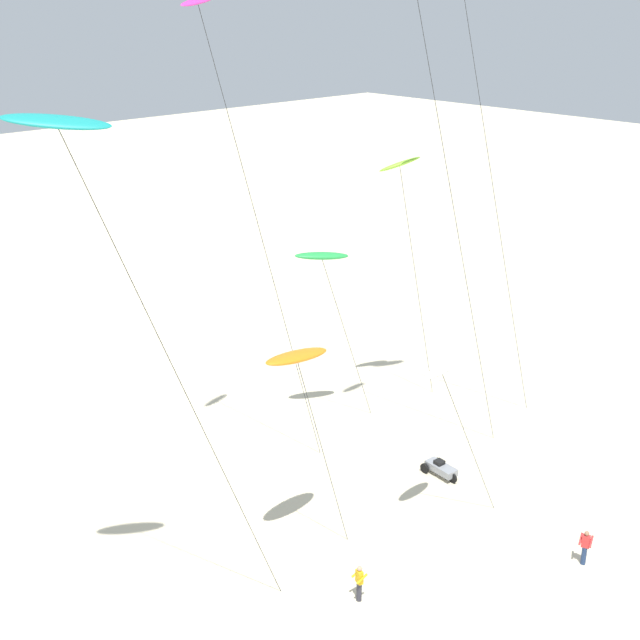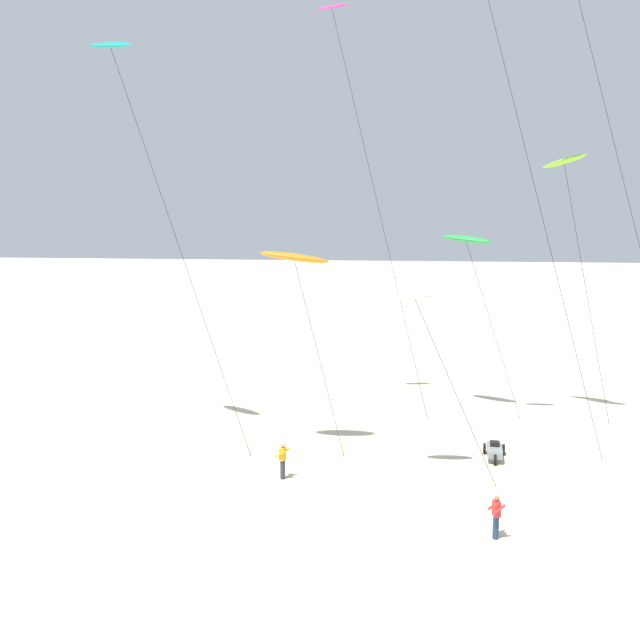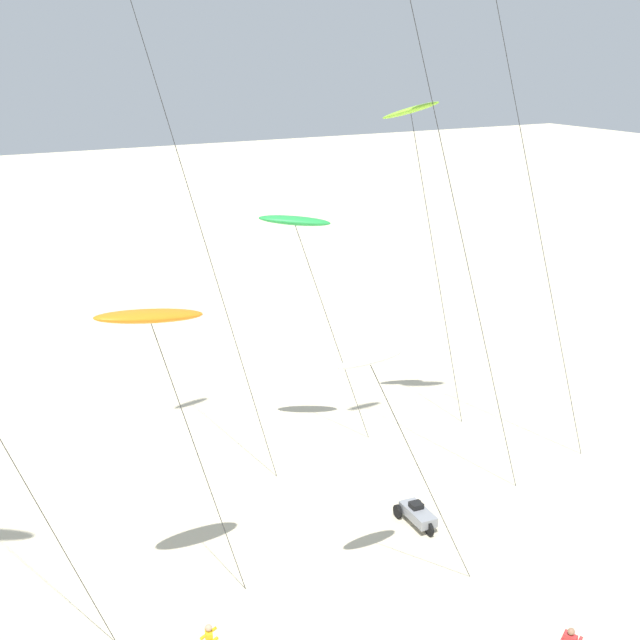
{
  "view_description": "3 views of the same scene",
  "coord_description": "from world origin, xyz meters",
  "px_view_note": "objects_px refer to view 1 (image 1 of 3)",
  "views": [
    {
      "loc": [
        -21.34,
        -13.74,
        23.08
      ],
      "look_at": [
        1.22,
        10.2,
        10.03
      ],
      "focal_mm": 46.7,
      "sensor_mm": 36.0,
      "label": 1
    },
    {
      "loc": [
        3.51,
        -26.07,
        12.24
      ],
      "look_at": [
        -0.53,
        11.43,
        6.2
      ],
      "focal_mm": 41.36,
      "sensor_mm": 36.0,
      "label": 2
    },
    {
      "loc": [
        -8.5,
        -13.94,
        17.09
      ],
      "look_at": [
        3.99,
        8.49,
        8.72
      ],
      "focal_mm": 47.99,
      "sensor_mm": 36.0,
      "label": 3
    }
  ],
  "objects_px": {
    "kite_white": "(442,371)",
    "kite_orange": "(297,357)",
    "kite_lime": "(400,167)",
    "kite_magenta": "(205,30)",
    "beach_buggy": "(440,468)",
    "kite_flyer_nearest": "(359,582)",
    "kite_green": "(322,257)",
    "kite_teal": "(60,129)",
    "kite_flyer_middle": "(585,547)"
  },
  "relations": [
    {
      "from": "kite_lime",
      "to": "beach_buggy",
      "type": "xyz_separation_m",
      "value": [
        -4.08,
        -7.0,
        -13.82
      ]
    },
    {
      "from": "kite_magenta",
      "to": "beach_buggy",
      "type": "relative_size",
      "value": 10.99
    },
    {
      "from": "kite_orange",
      "to": "kite_flyer_middle",
      "type": "xyz_separation_m",
      "value": [
        8.66,
        -8.72,
        -8.74
      ]
    },
    {
      "from": "beach_buggy",
      "to": "kite_flyer_middle",
      "type": "bearing_deg",
      "value": -96.78
    },
    {
      "from": "kite_magenta",
      "to": "kite_flyer_middle",
      "type": "bearing_deg",
      "value": -65.15
    },
    {
      "from": "kite_teal",
      "to": "beach_buggy",
      "type": "height_order",
      "value": "kite_teal"
    },
    {
      "from": "kite_green",
      "to": "kite_teal",
      "type": "xyz_separation_m",
      "value": [
        -17.45,
        -7.44,
        9.22
      ]
    },
    {
      "from": "kite_lime",
      "to": "kite_magenta",
      "type": "bearing_deg",
      "value": -179.91
    },
    {
      "from": "kite_teal",
      "to": "kite_flyer_nearest",
      "type": "relative_size",
      "value": 11.98
    },
    {
      "from": "kite_teal",
      "to": "kite_white",
      "type": "bearing_deg",
      "value": -12.35
    },
    {
      "from": "kite_lime",
      "to": "kite_white",
      "type": "xyz_separation_m",
      "value": [
        -8.09,
        -9.81,
        -6.09
      ]
    },
    {
      "from": "kite_teal",
      "to": "kite_flyer_nearest",
      "type": "bearing_deg",
      "value": -25.03
    },
    {
      "from": "kite_flyer_middle",
      "to": "beach_buggy",
      "type": "height_order",
      "value": "kite_flyer_middle"
    },
    {
      "from": "kite_lime",
      "to": "kite_flyer_middle",
      "type": "xyz_separation_m",
      "value": [
        -5.12,
        -15.74,
        -13.36
      ]
    },
    {
      "from": "kite_green",
      "to": "kite_orange",
      "type": "bearing_deg",
      "value": -138.25
    },
    {
      "from": "kite_orange",
      "to": "kite_flyer_nearest",
      "type": "distance_m",
      "value": 9.49
    },
    {
      "from": "kite_orange",
      "to": "kite_flyer_nearest",
      "type": "height_order",
      "value": "kite_orange"
    },
    {
      "from": "kite_lime",
      "to": "kite_magenta",
      "type": "xyz_separation_m",
      "value": [
        -12.4,
        -0.02,
        7.33
      ]
    },
    {
      "from": "kite_orange",
      "to": "kite_flyer_middle",
      "type": "distance_m",
      "value": 15.08
    },
    {
      "from": "kite_white",
      "to": "kite_orange",
      "type": "bearing_deg",
      "value": 153.8
    },
    {
      "from": "beach_buggy",
      "to": "kite_flyer_nearest",
      "type": "bearing_deg",
      "value": -159.25
    },
    {
      "from": "kite_flyer_nearest",
      "to": "kite_white",
      "type": "bearing_deg",
      "value": 8.79
    },
    {
      "from": "kite_teal",
      "to": "kite_orange",
      "type": "xyz_separation_m",
      "value": [
        8.71,
        -0.35,
        -9.74
      ]
    },
    {
      "from": "kite_green",
      "to": "kite_orange",
      "type": "height_order",
      "value": "kite_green"
    },
    {
      "from": "kite_magenta",
      "to": "kite_white",
      "type": "bearing_deg",
      "value": -66.26
    },
    {
      "from": "kite_white",
      "to": "kite_magenta",
      "type": "xyz_separation_m",
      "value": [
        -4.31,
        9.79,
        13.43
      ]
    },
    {
      "from": "kite_lime",
      "to": "kite_flyer_nearest",
      "type": "relative_size",
      "value": 8.94
    },
    {
      "from": "kite_flyer_middle",
      "to": "kite_white",
      "type": "bearing_deg",
      "value": 116.64
    },
    {
      "from": "kite_green",
      "to": "kite_teal",
      "type": "relative_size",
      "value": 0.53
    },
    {
      "from": "kite_green",
      "to": "kite_flyer_middle",
      "type": "bearing_deg",
      "value": -90.26
    },
    {
      "from": "kite_teal",
      "to": "beach_buggy",
      "type": "relative_size",
      "value": 9.56
    },
    {
      "from": "kite_white",
      "to": "kite_magenta",
      "type": "height_order",
      "value": "kite_magenta"
    },
    {
      "from": "kite_flyer_middle",
      "to": "beach_buggy",
      "type": "bearing_deg",
      "value": 83.22
    },
    {
      "from": "kite_green",
      "to": "kite_white",
      "type": "height_order",
      "value": "kite_green"
    },
    {
      "from": "kite_orange",
      "to": "kite_flyer_nearest",
      "type": "relative_size",
      "value": 6.02
    },
    {
      "from": "kite_magenta",
      "to": "kite_flyer_middle",
      "type": "xyz_separation_m",
      "value": [
        7.28,
        -15.72,
        -20.69
      ]
    },
    {
      "from": "kite_magenta",
      "to": "kite_teal",
      "type": "bearing_deg",
      "value": -146.67
    },
    {
      "from": "kite_magenta",
      "to": "beach_buggy",
      "type": "height_order",
      "value": "kite_magenta"
    },
    {
      "from": "kite_green",
      "to": "kite_orange",
      "type": "relative_size",
      "value": 1.04
    },
    {
      "from": "kite_white",
      "to": "kite_orange",
      "type": "relative_size",
      "value": 0.84
    },
    {
      "from": "kite_teal",
      "to": "kite_magenta",
      "type": "bearing_deg",
      "value": 33.33
    },
    {
      "from": "kite_orange",
      "to": "kite_flyer_middle",
      "type": "relative_size",
      "value": 6.02
    },
    {
      "from": "kite_green",
      "to": "beach_buggy",
      "type": "bearing_deg",
      "value": -82.95
    },
    {
      "from": "kite_teal",
      "to": "kite_lime",
      "type": "height_order",
      "value": "kite_teal"
    },
    {
      "from": "kite_flyer_middle",
      "to": "beach_buggy",
      "type": "distance_m",
      "value": 8.8
    },
    {
      "from": "kite_orange",
      "to": "kite_flyer_middle",
      "type": "height_order",
      "value": "kite_orange"
    },
    {
      "from": "kite_orange",
      "to": "kite_lime",
      "type": "bearing_deg",
      "value": 26.97
    },
    {
      "from": "kite_lime",
      "to": "kite_orange",
      "type": "bearing_deg",
      "value": -153.03
    },
    {
      "from": "kite_lime",
      "to": "kite_green",
      "type": "bearing_deg",
      "value": 171.14
    },
    {
      "from": "kite_magenta",
      "to": "kite_orange",
      "type": "relative_size",
      "value": 2.29
    }
  ]
}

